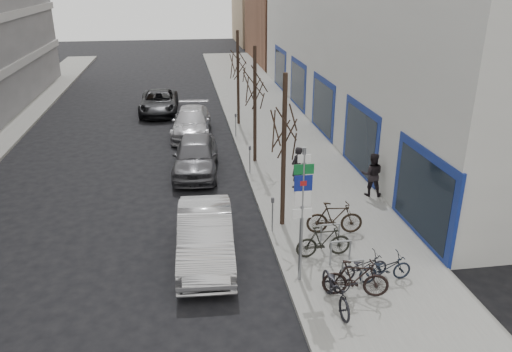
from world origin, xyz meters
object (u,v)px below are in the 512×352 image
object	(u,v)px
bike_near_left	(336,287)
parked_car_mid	(196,156)
tree_mid	(255,78)
bike_mid_curb	(385,266)
lane_car	(159,102)
meter_mid	(250,157)
tree_far	(238,56)
meter_front	(273,211)
highway_sign_pole	(302,208)
bike_far_curb	(363,264)
pedestrian_near	(297,167)
bike_mid_inner	(323,241)
bike_far_inner	(335,218)
tree_near	(285,116)
bike_near_right	(356,278)
pedestrian_far	(372,174)
meter_back	(236,123)
bike_rack	(341,250)
parked_car_front	(205,236)
parked_car_back	(192,122)

from	to	relation	value
bike_near_left	parked_car_mid	size ratio (longest dim) A/B	0.41
tree_mid	bike_mid_curb	bearing A→B (deg)	-78.07
parked_car_mid	lane_car	distance (m)	11.10
meter_mid	tree_mid	bearing A→B (deg)	73.30
tree_far	meter_front	size ratio (longest dim) A/B	4.33
highway_sign_pole	bike_near_left	bearing A→B (deg)	-63.88
tree_mid	tree_far	bearing A→B (deg)	90.00
tree_far	bike_far_curb	world-z (taller)	tree_far
bike_mid_curb	pedestrian_near	size ratio (longest dim) A/B	0.92
bike_mid_inner	bike_far_inner	bearing A→B (deg)	-30.73
tree_near	meter_mid	distance (m)	5.95
bike_mid_inner	bike_far_inner	distance (m)	1.62
meter_mid	bike_near_right	world-z (taller)	meter_mid
tree_near	pedestrian_far	xyz separation A→B (m)	(4.00, 1.91, -3.06)
bike_far_curb	bike_mid_inner	bearing A→B (deg)	22.98
bike_near_right	parked_car_mid	xyz separation A→B (m)	(-3.92, 10.31, 0.11)
bike_near_left	pedestrian_far	distance (m)	7.64
meter_back	pedestrian_near	size ratio (longest dim) A/B	0.73
bike_far_curb	bike_near_left	bearing A→B (deg)	127.20
bike_near_left	bike_near_right	world-z (taller)	bike_near_left
bike_rack	parked_car_mid	world-z (taller)	parked_car_mid
bike_mid_inner	tree_mid	bearing A→B (deg)	3.70
meter_front	meter_mid	size ratio (longest dim) A/B	1.00
tree_far	bike_near_right	xyz separation A→B (m)	(1.12, -17.50, -3.39)
tree_mid	bike_near_right	bearing A→B (deg)	-84.19
meter_mid	highway_sign_pole	bearing A→B (deg)	-88.32
tree_near	tree_far	xyz separation A→B (m)	(0.00, 13.00, 0.00)
bike_far_inner	parked_car_mid	world-z (taller)	parked_car_mid
meter_front	pedestrian_near	distance (m)	4.04
meter_back	parked_car_mid	distance (m)	5.25
highway_sign_pole	meter_back	size ratio (longest dim) A/B	3.31
tree_near	parked_car_mid	bearing A→B (deg)	115.73
bike_near_left	lane_car	size ratio (longest dim) A/B	0.38
bike_mid_curb	parked_car_mid	xyz separation A→B (m)	(-5.00, 9.74, 0.18)
tree_far	parked_car_mid	distance (m)	8.39
parked_car_front	parked_car_mid	world-z (taller)	parked_car_mid
bike_far_curb	parked_car_back	world-z (taller)	parked_car_back
bike_mid_inner	bike_far_inner	size ratio (longest dim) A/B	0.92
bike_near_right	parked_car_mid	bearing A→B (deg)	34.67
bike_near_right	pedestrian_far	distance (m)	7.03
tree_far	meter_mid	bearing A→B (deg)	-93.22
meter_mid	parked_car_mid	world-z (taller)	parked_car_mid
tree_mid	lane_car	bearing A→B (deg)	114.83
meter_front	pedestrian_near	size ratio (longest dim) A/B	0.73
bike_mid_curb	lane_car	bearing A→B (deg)	14.29
pedestrian_far	tree_near	bearing A→B (deg)	41.54
tree_near	bike_far_inner	distance (m)	3.85
tree_near	pedestrian_far	bearing A→B (deg)	25.56
bike_near_left	bike_mid_curb	world-z (taller)	bike_near_left
bike_far_curb	pedestrian_near	size ratio (longest dim) A/B	0.87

